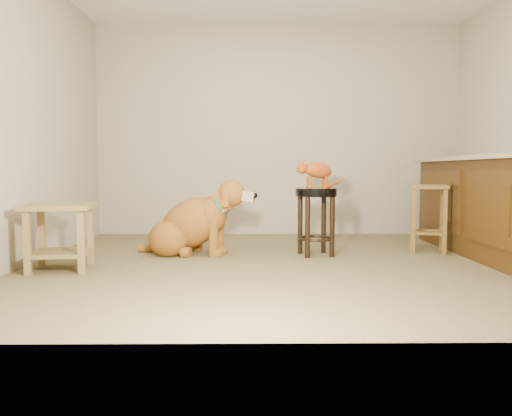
{
  "coord_description": "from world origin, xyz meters",
  "views": [
    {
      "loc": [
        -0.34,
        -4.28,
        0.81
      ],
      "look_at": [
        -0.29,
        0.44,
        0.45
      ],
      "focal_mm": 35.0,
      "sensor_mm": 36.0,
      "label": 1
    }
  ],
  "objects_px": {
    "side_table": "(60,227)",
    "tabby_kitten": "(315,171)",
    "golden_retriever": "(193,225)",
    "padded_stool": "(316,208)",
    "wood_stool": "(428,217)"
  },
  "relations": [
    {
      "from": "side_table",
      "to": "golden_retriever",
      "type": "height_order",
      "value": "golden_retriever"
    },
    {
      "from": "wood_stool",
      "to": "tabby_kitten",
      "type": "relative_size",
      "value": 1.48
    },
    {
      "from": "wood_stool",
      "to": "tabby_kitten",
      "type": "xyz_separation_m",
      "value": [
        -1.15,
        -0.21,
        0.45
      ]
    },
    {
      "from": "wood_stool",
      "to": "side_table",
      "type": "xyz_separation_m",
      "value": [
        -3.3,
        -0.87,
        0.01
      ]
    },
    {
      "from": "padded_stool",
      "to": "wood_stool",
      "type": "bearing_deg",
      "value": 10.32
    },
    {
      "from": "side_table",
      "to": "tabby_kitten",
      "type": "relative_size",
      "value": 1.3
    },
    {
      "from": "padded_stool",
      "to": "wood_stool",
      "type": "relative_size",
      "value": 0.96
    },
    {
      "from": "tabby_kitten",
      "to": "side_table",
      "type": "bearing_deg",
      "value": -173.9
    },
    {
      "from": "padded_stool",
      "to": "side_table",
      "type": "bearing_deg",
      "value": -163.03
    },
    {
      "from": "padded_stool",
      "to": "side_table",
      "type": "distance_m",
      "value": 2.26
    },
    {
      "from": "side_table",
      "to": "golden_retriever",
      "type": "relative_size",
      "value": 0.5
    },
    {
      "from": "golden_retriever",
      "to": "tabby_kitten",
      "type": "height_order",
      "value": "tabby_kitten"
    },
    {
      "from": "padded_stool",
      "to": "tabby_kitten",
      "type": "height_order",
      "value": "tabby_kitten"
    },
    {
      "from": "side_table",
      "to": "tabby_kitten",
      "type": "bearing_deg",
      "value": 17.03
    },
    {
      "from": "side_table",
      "to": "wood_stool",
      "type": "bearing_deg",
      "value": 14.72
    }
  ]
}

